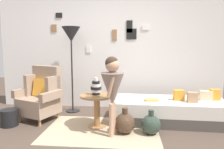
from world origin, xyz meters
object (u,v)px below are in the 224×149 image
object	(u,v)px
demijohn_near	(125,123)
demijohn_far	(151,124)
magazine_basket	(9,118)
vase_striped	(96,88)
armchair	(41,95)
person_child	(112,86)
side_table	(97,104)
daybed	(169,111)
floor_lamp	(71,39)
book_on_daybed	(151,100)

from	to	relation	value
demijohn_near	demijohn_far	distance (m)	0.40
magazine_basket	vase_striped	bearing A→B (deg)	4.34
armchair	demijohn_near	bearing A→B (deg)	-19.02
demijohn_far	magazine_basket	xyz separation A→B (m)	(-2.34, 0.13, -0.01)
demijohn_near	person_child	bearing A→B (deg)	-147.71
armchair	magazine_basket	xyz separation A→B (m)	(-0.40, -0.39, -0.30)
armchair	side_table	bearing A→B (deg)	-15.81
side_table	demijohn_far	distance (m)	0.92
demijohn_near	daybed	bearing A→B (deg)	36.76
floor_lamp	demijohn_far	size ratio (longest dim) A/B	4.48
daybed	side_table	bearing A→B (deg)	-164.33
armchair	demijohn_far	world-z (taller)	armchair
side_table	book_on_daybed	size ratio (longest dim) A/B	2.49
person_child	vase_striped	bearing A→B (deg)	129.71
demijohn_near	magazine_basket	xyz separation A→B (m)	(-1.94, 0.14, -0.02)
floor_lamp	magazine_basket	world-z (taller)	floor_lamp
armchair	floor_lamp	xyz separation A→B (m)	(0.44, 0.50, 1.04)
floor_lamp	book_on_daybed	xyz separation A→B (m)	(1.54, -0.56, -1.07)
side_table	floor_lamp	distance (m)	1.50
floor_lamp	demijohn_near	bearing A→B (deg)	-43.22
armchair	floor_lamp	size ratio (longest dim) A/B	0.57
person_child	armchair	bearing A→B (deg)	154.60
vase_striped	demijohn_far	xyz separation A→B (m)	(0.88, -0.25, -0.51)
demijohn_near	demijohn_far	world-z (taller)	demijohn_near
vase_striped	book_on_daybed	world-z (taller)	vase_striped
armchair	demijohn_far	distance (m)	2.03
vase_striped	demijohn_far	bearing A→B (deg)	-15.64
vase_striped	book_on_daybed	distance (m)	0.98
side_table	vase_striped	world-z (taller)	vase_striped
daybed	person_child	bearing A→B (deg)	-144.06
side_table	book_on_daybed	distance (m)	0.94
vase_striped	demijohn_far	size ratio (longest dim) A/B	0.75
armchair	side_table	world-z (taller)	armchair
person_child	demijohn_near	distance (m)	0.64
armchair	demijohn_near	world-z (taller)	armchair
daybed	person_child	distance (m)	1.30
demijohn_near	book_on_daybed	bearing A→B (deg)	47.08
vase_striped	floor_lamp	distance (m)	1.30
vase_striped	floor_lamp	bearing A→B (deg)	128.20
demijohn_near	magazine_basket	distance (m)	1.95
daybed	side_table	xyz separation A→B (m)	(-1.24, -0.35, 0.18)
vase_striped	person_child	bearing A→B (deg)	-50.29
armchair	floor_lamp	bearing A→B (deg)	48.88
floor_lamp	vase_striped	bearing A→B (deg)	-51.80
vase_striped	magazine_basket	size ratio (longest dim) A/B	1.03
demijohn_far	magazine_basket	bearing A→B (deg)	176.70
side_table	magazine_basket	world-z (taller)	side_table
floor_lamp	book_on_daybed	bearing A→B (deg)	-20.00
armchair	vase_striped	size ratio (longest dim) A/B	3.37
side_table	floor_lamp	bearing A→B (deg)	128.12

